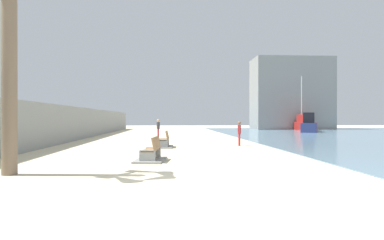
% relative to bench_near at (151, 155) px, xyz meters
% --- Properties ---
extents(ground_plane, '(120.00, 120.00, 0.00)m').
position_rel_bench_near_xyz_m(ground_plane, '(0.69, 13.54, -0.23)').
color(ground_plane, beige).
extents(seawall, '(0.80, 64.00, 2.60)m').
position_rel_bench_near_xyz_m(seawall, '(-6.81, 13.54, 1.07)').
color(seawall, gray).
rests_on(seawall, ground).
extents(bench_near, '(1.34, 2.21, 0.98)m').
position_rel_bench_near_xyz_m(bench_near, '(0.00, 0.00, 0.00)').
color(bench_near, gray).
rests_on(bench_near, ground).
extents(bench_far, '(1.18, 2.14, 0.98)m').
position_rel_bench_near_xyz_m(bench_far, '(0.40, 6.88, 0.00)').
color(bench_far, gray).
rests_on(bench_far, ground).
extents(person_walking, '(0.22, 0.53, 1.54)m').
position_rel_bench_near_xyz_m(person_walking, '(5.07, 7.74, 0.65)').
color(person_walking, '#B22D33').
rests_on(person_walking, ground).
extents(person_standing, '(0.27, 0.51, 1.65)m').
position_rel_bench_near_xyz_m(person_standing, '(-0.23, 16.38, 0.72)').
color(person_standing, '#B22D33').
rests_on(person_standing, ground).
extents(boat_outer, '(4.23, 6.86, 2.37)m').
position_rel_bench_near_xyz_m(boat_outer, '(18.03, 29.44, 0.67)').
color(boat_outer, navy).
rests_on(boat_outer, water_bay).
extents(boat_nearest, '(2.61, 7.63, 7.86)m').
position_rel_bench_near_xyz_m(boat_nearest, '(19.98, 36.82, 0.65)').
color(boat_nearest, red).
rests_on(boat_nearest, water_bay).
extents(harbor_building, '(12.00, 6.00, 11.12)m').
position_rel_bench_near_xyz_m(harbor_building, '(19.88, 41.54, 5.33)').
color(harbor_building, gray).
rests_on(harbor_building, ground).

